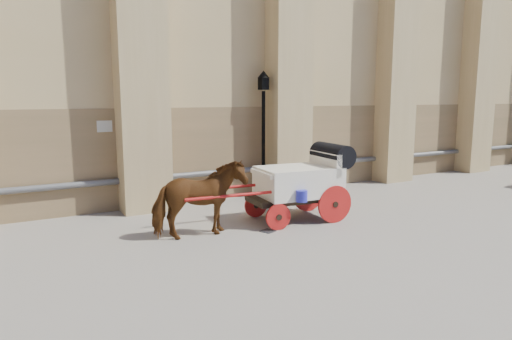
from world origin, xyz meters
TOP-DOWN VIEW (x-y plane):
  - ground at (0.00, 0.00)m, footprint 90.00×90.00m
  - horse at (-0.62, 0.40)m, footprint 2.22×1.10m
  - carriage at (2.51, 0.56)m, footprint 4.78×1.74m
  - street_lamp at (2.98, 3.53)m, footprint 0.39×0.39m
  - drain_grate_near at (1.04, -0.00)m, footprint 0.41×0.41m
  - drain_grate_far at (4.17, 1.00)m, footprint 0.40×0.40m

SIDE VIEW (x-z plane):
  - ground at x=0.00m, z-range 0.00..0.00m
  - drain_grate_near at x=1.04m, z-range 0.00..0.01m
  - drain_grate_far at x=4.17m, z-range 0.00..0.01m
  - horse at x=-0.62m, z-range 0.00..1.84m
  - carriage at x=2.51m, z-range 0.08..2.13m
  - street_lamp at x=2.98m, z-range 0.15..4.31m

